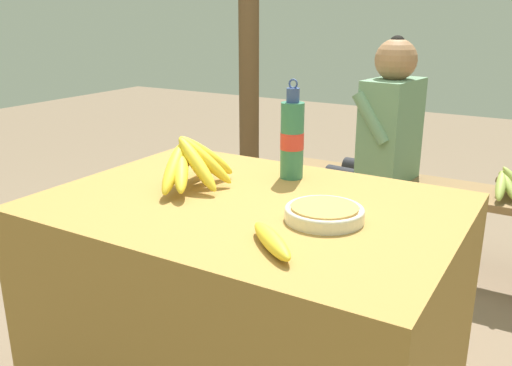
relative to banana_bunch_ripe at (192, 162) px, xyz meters
name	(u,v)px	position (x,y,z in m)	size (l,w,h in m)	color
market_counter	(249,311)	(0.22, -0.03, -0.45)	(1.20, 0.87, 0.74)	olive
banana_bunch_ripe	(192,162)	(0.00, 0.00, 0.00)	(0.22, 0.38, 0.17)	#4C381E
serving_bowl	(324,213)	(0.48, -0.06, -0.06)	(0.21, 0.21, 0.04)	silver
water_bottle	(292,139)	(0.23, 0.25, 0.05)	(0.08, 0.08, 0.33)	#337556
loose_banana_front	(272,240)	(0.45, -0.29, -0.06)	(0.19, 0.18, 0.04)	yellow
wooden_bench	(414,198)	(0.38, 1.29, -0.44)	(1.41, 0.32, 0.46)	brown
seated_vendor	(381,136)	(0.20, 1.27, -0.14)	(0.43, 0.41, 1.16)	#232328
banana_bunch_green	(511,183)	(0.81, 1.29, -0.29)	(0.21, 0.33, 0.15)	#4C381E
support_post_near	(249,11)	(-0.74, 1.55, 0.46)	(0.12, 0.12, 2.55)	brown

